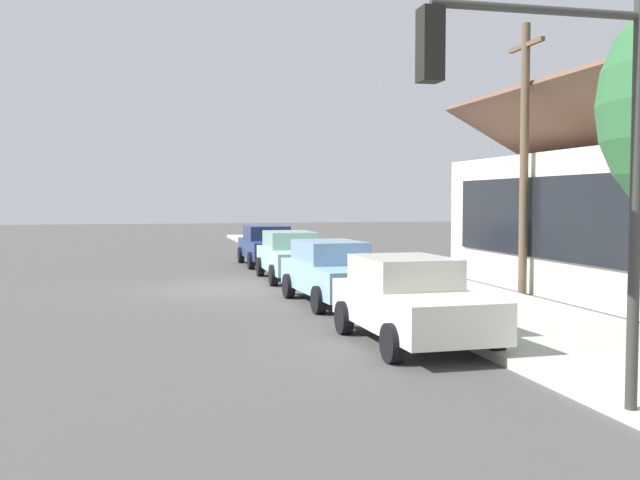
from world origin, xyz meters
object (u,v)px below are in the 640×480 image
at_px(utility_pole_wooden, 524,154).
at_px(fire_hydrant_red, 410,289).
at_px(car_seafoam, 291,255).
at_px(car_skyblue, 334,272).
at_px(car_navy, 268,245).
at_px(car_ivory, 410,300).
at_px(traffic_light_main, 556,128).

relative_size(utility_pole_wooden, fire_hydrant_red, 10.56).
height_order(car_seafoam, car_skyblue, same).
bearing_deg(car_skyblue, utility_pole_wooden, 91.39).
height_order(car_navy, car_ivory, same).
relative_size(car_skyblue, utility_pole_wooden, 0.63).
bearing_deg(car_seafoam, car_skyblue, 0.55).
height_order(car_ivory, utility_pole_wooden, utility_pole_wooden).
xyz_separation_m(car_seafoam, fire_hydrant_red, (7.07, 1.55, -0.32)).
xyz_separation_m(car_ivory, fire_hydrant_red, (-4.03, 1.49, -0.32)).
relative_size(car_navy, traffic_light_main, 0.90).
distance_m(car_skyblue, fire_hydrant_red, 2.10).
xyz_separation_m(car_seafoam, car_ivory, (11.10, 0.06, -0.00)).
height_order(car_seafoam, car_ivory, same).
relative_size(car_ivory, utility_pole_wooden, 0.58).
relative_size(car_skyblue, fire_hydrant_red, 6.63).
height_order(car_navy, car_seafoam, same).
distance_m(car_navy, car_seafoam, 5.52).
bearing_deg(car_skyblue, fire_hydrant_red, 45.75).
xyz_separation_m(car_ivory, utility_pole_wooden, (-5.84, 5.49, 3.11)).
bearing_deg(car_ivory, car_seafoam, 178.43).
bearing_deg(car_ivory, car_skyblue, 178.94).
xyz_separation_m(car_navy, car_seafoam, (5.52, -0.11, -0.00)).
bearing_deg(utility_pole_wooden, car_ivory, -43.24).
distance_m(car_navy, utility_pole_wooden, 12.47).
distance_m(car_seafoam, car_skyblue, 5.70).
height_order(car_seafoam, traffic_light_main, traffic_light_main).
xyz_separation_m(car_navy, car_skyblue, (11.23, -0.13, -0.00)).
relative_size(car_navy, fire_hydrant_red, 6.57).
bearing_deg(car_ivory, fire_hydrant_red, 157.82).
bearing_deg(car_ivory, utility_pole_wooden, 134.90).
distance_m(car_ivory, fire_hydrant_red, 4.31).
distance_m(traffic_light_main, fire_hydrant_red, 9.80).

